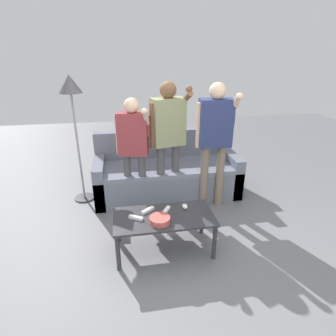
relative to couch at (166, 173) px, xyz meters
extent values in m
plane|color=slate|center=(-0.13, -1.36, -0.30)|extent=(12.00, 12.00, 0.00)
cube|color=slate|center=(0.00, -0.05, -0.10)|extent=(2.04, 0.85, 0.41)
cube|color=slate|center=(0.00, -0.12, 0.14)|extent=(1.76, 0.73, 0.06)
cube|color=slate|center=(0.00, 0.29, 0.35)|extent=(2.04, 0.18, 0.47)
cube|color=slate|center=(-0.95, -0.05, -0.01)|extent=(0.14, 0.85, 0.59)
cube|color=slate|center=(0.95, -0.05, -0.01)|extent=(0.14, 0.85, 0.59)
cube|color=#2D2D33|center=(-0.24, -1.33, 0.11)|extent=(1.03, 0.51, 0.03)
cylinder|color=#2D2D33|center=(-0.72, -1.55, -0.10)|extent=(0.04, 0.04, 0.40)
cylinder|color=#2D2D33|center=(0.24, -1.55, -0.10)|extent=(0.04, 0.04, 0.40)
cylinder|color=#2D2D33|center=(-0.72, -1.11, -0.10)|extent=(0.04, 0.04, 0.40)
cylinder|color=#2D2D33|center=(0.24, -1.11, -0.10)|extent=(0.04, 0.04, 0.40)
cylinder|color=#B24C47|center=(-0.30, -1.43, 0.15)|extent=(0.21, 0.21, 0.06)
ellipsoid|color=white|center=(0.00, -1.22, 0.14)|extent=(0.06, 0.09, 0.05)
cylinder|color=#4C4C51|center=(0.00, -1.20, 0.17)|extent=(0.02, 0.02, 0.01)
cylinder|color=#2D2D33|center=(-1.20, -0.02, -0.29)|extent=(0.28, 0.28, 0.02)
cylinder|color=gray|center=(-1.20, -0.02, 0.45)|extent=(0.03, 0.03, 1.47)
cone|color=#4C4C51|center=(-1.20, -0.02, 1.30)|extent=(0.29, 0.29, 0.22)
cylinder|color=#47474C|center=(-0.57, -0.36, 0.08)|extent=(0.10, 0.10, 0.77)
cylinder|color=#47474C|center=(-0.38, -0.41, 0.08)|extent=(0.10, 0.10, 0.77)
cube|color=brown|center=(-0.48, -0.39, 0.73)|extent=(0.40, 0.28, 0.53)
sphere|color=beige|center=(-0.48, -0.39, 1.08)|extent=(0.18, 0.18, 0.18)
cylinder|color=beige|center=(-0.66, -0.34, 0.71)|extent=(0.07, 0.07, 0.50)
cylinder|color=brown|center=(-0.30, -0.43, 0.83)|extent=(0.07, 0.07, 0.25)
cylinder|color=beige|center=(-0.32, -0.52, 0.96)|extent=(0.11, 0.22, 0.23)
sphere|color=beige|center=(-0.35, -0.61, 1.05)|extent=(0.07, 0.07, 0.07)
cylinder|color=#47474C|center=(-0.14, -0.38, 0.13)|extent=(0.11, 0.11, 0.86)
cylinder|color=#47474C|center=(0.07, -0.33, 0.13)|extent=(0.11, 0.11, 0.86)
cube|color=gray|center=(-0.03, -0.36, 0.85)|extent=(0.45, 0.31, 0.59)
sphere|color=brown|center=(-0.03, -0.36, 1.24)|extent=(0.20, 0.20, 0.20)
cylinder|color=brown|center=(-0.23, -0.41, 0.83)|extent=(0.08, 0.08, 0.56)
cylinder|color=gray|center=(0.16, -0.31, 0.97)|extent=(0.08, 0.08, 0.28)
cylinder|color=brown|center=(0.18, -0.38, 1.14)|extent=(0.13, 0.28, 0.20)
sphere|color=brown|center=(0.20, -0.45, 1.26)|extent=(0.08, 0.08, 0.08)
cylinder|color=#756656|center=(0.43, -0.48, 0.13)|extent=(0.11, 0.11, 0.86)
cylinder|color=#756656|center=(0.65, -0.50, 0.13)|extent=(0.11, 0.11, 0.86)
cube|color=navy|center=(0.54, -0.49, 0.85)|extent=(0.42, 0.25, 0.59)
sphere|color=beige|center=(0.54, -0.49, 1.23)|extent=(0.20, 0.20, 0.20)
cylinder|color=beige|center=(0.34, -0.47, 0.82)|extent=(0.07, 0.07, 0.56)
cylinder|color=navy|center=(0.74, -0.50, 0.96)|extent=(0.07, 0.07, 0.28)
cylinder|color=beige|center=(0.73, -0.61, 1.11)|extent=(0.09, 0.24, 0.25)
sphere|color=beige|center=(0.72, -0.71, 1.20)|extent=(0.08, 0.08, 0.08)
cube|color=white|center=(-0.21, -1.25, 0.13)|extent=(0.11, 0.15, 0.03)
cylinder|color=silver|center=(-0.19, -1.23, 0.15)|extent=(0.01, 0.01, 0.00)
cube|color=silver|center=(-0.24, -1.29, 0.15)|extent=(0.02, 0.02, 0.00)
cube|color=white|center=(-0.40, -1.21, 0.13)|extent=(0.15, 0.12, 0.03)
cylinder|color=silver|center=(-0.37, -1.20, 0.15)|extent=(0.01, 0.01, 0.00)
cube|color=silver|center=(-0.43, -1.24, 0.15)|extent=(0.02, 0.02, 0.00)
cube|color=white|center=(-0.53, -1.33, 0.13)|extent=(0.15, 0.11, 0.03)
cylinder|color=silver|center=(-0.55, -1.32, 0.15)|extent=(0.01, 0.01, 0.00)
cube|color=silver|center=(-0.49, -1.36, 0.15)|extent=(0.02, 0.02, 0.00)
camera|label=1|loc=(-0.62, -3.74, 1.69)|focal=29.94mm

